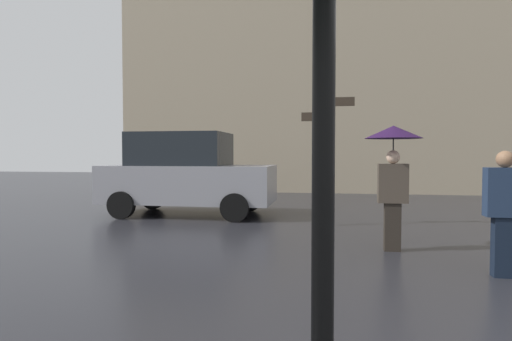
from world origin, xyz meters
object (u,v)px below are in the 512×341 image
at_px(street_signpost, 327,143).
at_px(pedestrian_with_bag, 506,206).
at_px(parked_car_left, 187,174).
at_px(pedestrian_with_umbrella, 393,156).

bearing_deg(street_signpost, pedestrian_with_bag, -58.01).
relative_size(pedestrian_with_bag, parked_car_left, 0.37).
xyz_separation_m(pedestrian_with_umbrella, pedestrian_with_bag, (1.13, -1.22, -0.59)).
distance_m(pedestrian_with_umbrella, pedestrian_with_bag, 1.77).
distance_m(pedestrian_with_umbrella, parked_car_left, 5.46).
height_order(pedestrian_with_bag, street_signpost, street_signpost).
height_order(pedestrian_with_umbrella, pedestrian_with_bag, pedestrian_with_umbrella).
distance_m(pedestrian_with_bag, parked_car_left, 7.08).
relative_size(pedestrian_with_bag, street_signpost, 0.54).
distance_m(pedestrian_with_umbrella, street_signpost, 2.43).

